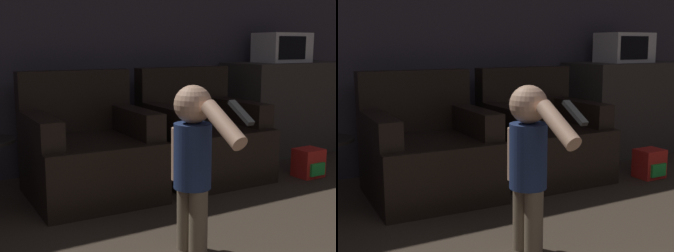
{
  "view_description": "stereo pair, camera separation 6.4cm",
  "coord_description": "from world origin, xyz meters",
  "views": [
    {
      "loc": [
        -1.26,
        0.44,
        1.14
      ],
      "look_at": [
        0.3,
        3.08,
        0.61
      ],
      "focal_mm": 50.0,
      "sensor_mm": 36.0,
      "label": 1
    },
    {
      "loc": [
        -1.21,
        0.41,
        1.14
      ],
      "look_at": [
        0.3,
        3.08,
        0.61
      ],
      "focal_mm": 50.0,
      "sensor_mm": 36.0,
      "label": 2
    }
  ],
  "objects": [
    {
      "name": "person_toddler",
      "position": [
        0.1,
        2.48,
        0.55
      ],
      "size": [
        0.21,
        0.63,
        0.93
      ],
      "rotation": [
        0.0,
        0.0,
        1.63
      ],
      "color": "brown",
      "rests_on": "ground_plane"
    },
    {
      "name": "microwave",
      "position": [
        2.28,
        4.1,
        1.11
      ],
      "size": [
        0.53,
        0.38,
        0.3
      ],
      "color": "silver",
      "rests_on": "kitchen_counter"
    },
    {
      "name": "toy_backpack",
      "position": [
        1.81,
        3.23,
        0.12
      ],
      "size": [
        0.23,
        0.21,
        0.25
      ],
      "color": "red",
      "rests_on": "ground_plane"
    },
    {
      "name": "armchair_left",
      "position": [
        -0.02,
        3.73,
        0.33
      ],
      "size": [
        0.93,
        0.92,
        0.94
      ],
      "rotation": [
        0.0,
        0.0,
        -0.04
      ],
      "color": "black",
      "rests_on": "ground_plane"
    },
    {
      "name": "armchair_right",
      "position": [
        1.01,
        3.73,
        0.33
      ],
      "size": [
        0.91,
        0.9,
        0.94
      ],
      "rotation": [
        0.0,
        0.0,
        -0.02
      ],
      "color": "black",
      "rests_on": "ground_plane"
    },
    {
      "name": "wall_back",
      "position": [
        0.0,
        4.5,
        1.3
      ],
      "size": [
        8.4,
        0.05,
        2.6
      ],
      "color": "#3D3842",
      "rests_on": "ground_plane"
    },
    {
      "name": "kitchen_counter",
      "position": [
        2.41,
        4.1,
        0.48
      ],
      "size": [
        1.38,
        0.66,
        0.96
      ],
      "color": "#38332D",
      "rests_on": "ground_plane"
    }
  ]
}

